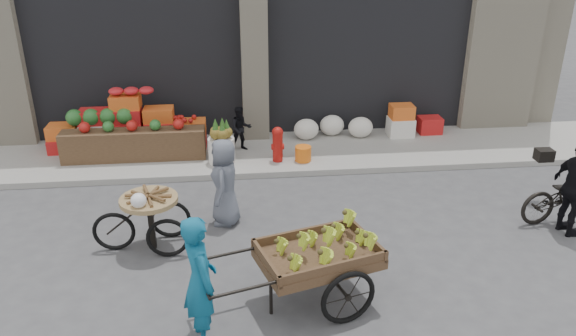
{
  "coord_description": "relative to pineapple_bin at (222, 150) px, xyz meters",
  "views": [
    {
      "loc": [
        -0.52,
        -6.66,
        4.5
      ],
      "look_at": [
        0.28,
        0.97,
        1.1
      ],
      "focal_mm": 35.0,
      "sensor_mm": 36.0,
      "label": 1
    }
  ],
  "objects": [
    {
      "name": "ground",
      "position": [
        0.75,
        -3.6,
        -0.37
      ],
      "size": [
        80.0,
        80.0,
        0.0
      ],
      "primitive_type": "plane",
      "color": "#424244",
      "rests_on": "ground"
    },
    {
      "name": "sidewalk",
      "position": [
        0.75,
        0.5,
        -0.31
      ],
      "size": [
        18.0,
        2.2,
        0.12
      ],
      "primitive_type": "cube",
      "color": "gray",
      "rests_on": "ground"
    },
    {
      "name": "fruit_display",
      "position": [
        -1.73,
        0.78,
        0.3
      ],
      "size": [
        3.1,
        1.12,
        1.24
      ],
      "color": "red",
      "rests_on": "sidewalk"
    },
    {
      "name": "pineapple_bin",
      "position": [
        0.0,
        0.0,
        0.0
      ],
      "size": [
        0.52,
        0.52,
        0.5
      ],
      "primitive_type": "cylinder",
      "color": "silver",
      "rests_on": "sidewalk"
    },
    {
      "name": "fire_hydrant",
      "position": [
        1.1,
        -0.05,
        0.13
      ],
      "size": [
        0.22,
        0.22,
        0.71
      ],
      "color": "#A5140F",
      "rests_on": "sidewalk"
    },
    {
      "name": "orange_bucket",
      "position": [
        1.6,
        -0.1,
        -0.1
      ],
      "size": [
        0.32,
        0.32,
        0.3
      ],
      "primitive_type": "cylinder",
      "color": "orange",
      "rests_on": "sidewalk"
    },
    {
      "name": "right_bay_goods",
      "position": [
        3.36,
        1.1,
        0.04
      ],
      "size": [
        3.35,
        0.6,
        0.7
      ],
      "color": "silver",
      "rests_on": "sidewalk"
    },
    {
      "name": "seated_person",
      "position": [
        0.4,
        0.6,
        0.21
      ],
      "size": [
        0.51,
        0.43,
        0.93
      ],
      "primitive_type": "imported",
      "rotation": [
        0.0,
        0.0,
        0.17
      ],
      "color": "black",
      "rests_on": "sidewalk"
    },
    {
      "name": "banana_cart",
      "position": [
        1.17,
        -4.43,
        0.38
      ],
      "size": [
        2.62,
        1.62,
        1.02
      ],
      "rotation": [
        0.0,
        0.0,
        0.29
      ],
      "color": "brown",
      "rests_on": "ground"
    },
    {
      "name": "vendor_woman",
      "position": [
        -0.2,
        -4.96,
        0.44
      ],
      "size": [
        0.56,
        0.68,
        1.61
      ],
      "primitive_type": "imported",
      "rotation": [
        0.0,
        0.0,
        1.91
      ],
      "color": "#10587B",
      "rests_on": "ground"
    },
    {
      "name": "tricycle_cart",
      "position": [
        -1.03,
        -2.87,
        0.2
      ],
      "size": [
        1.42,
        0.85,
        0.95
      ],
      "rotation": [
        0.0,
        0.0,
        0.01
      ],
      "color": "#9E7F51",
      "rests_on": "ground"
    },
    {
      "name": "vendor_grey",
      "position": [
        0.07,
        -2.21,
        0.35
      ],
      "size": [
        0.54,
        0.75,
        1.43
      ],
      "primitive_type": "imported",
      "rotation": [
        0.0,
        0.0,
        -1.71
      ],
      "color": "slate",
      "rests_on": "ground"
    },
    {
      "name": "bicycle",
      "position": [
        5.58,
        -2.72,
        0.08
      ],
      "size": [
        1.78,
        0.83,
        0.9
      ],
      "primitive_type": "imported",
      "rotation": [
        0.0,
        0.0,
        1.71
      ],
      "color": "black",
      "rests_on": "ground"
    },
    {
      "name": "cyclist",
      "position": [
        5.38,
        -3.12,
        0.41
      ],
      "size": [
        0.5,
        0.96,
        1.56
      ],
      "primitive_type": "imported",
      "rotation": [
        0.0,
        0.0,
        1.71
      ],
      "color": "black",
      "rests_on": "ground"
    }
  ]
}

